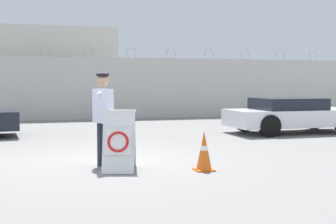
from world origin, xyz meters
The scene contains 7 objects.
ground_plane centered at (0.00, 0.00, 0.00)m, with size 90.00×90.00×0.00m, color gray.
perimeter_wall centered at (0.00, 11.15, 1.36)m, with size 36.00×0.30×3.17m.
building_block centered at (-1.85, 15.37, 2.11)m, with size 8.54×5.87×4.21m.
barricade_sign centered at (0.12, -1.05, 0.56)m, with size 0.77×0.96×1.13m.
security_guard centered at (-0.11, -0.51, 1.01)m, with size 0.37×0.69×1.80m.
traffic_cone_near centered at (1.63, -1.47, 0.36)m, with size 0.34×0.34×0.74m.
parked_car_far_side centered at (6.57, 3.79, 0.58)m, with size 4.28×1.95×1.13m.
Camera 1 is at (-1.34, -9.54, 1.65)m, focal length 50.00 mm.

